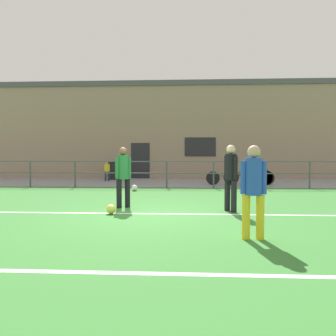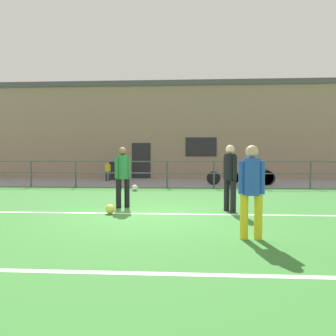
# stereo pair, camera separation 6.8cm
# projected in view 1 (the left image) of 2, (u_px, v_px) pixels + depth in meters

# --- Properties ---
(ground) EXTENTS (60.00, 44.00, 0.04)m
(ground) POSITION_uv_depth(u_px,v_px,m) (152.00, 216.00, 7.43)
(ground) COLOR #387A33
(field_line_touchline) EXTENTS (36.00, 0.11, 0.00)m
(field_line_touchline) POSITION_uv_depth(u_px,v_px,m) (153.00, 214.00, 7.58)
(field_line_touchline) COLOR white
(field_line_touchline) RESTS_ON ground
(field_line_hash) EXTENTS (36.00, 0.11, 0.00)m
(field_line_hash) POSITION_uv_depth(u_px,v_px,m) (121.00, 273.00, 3.80)
(field_line_hash) COLOR white
(field_line_hash) RESTS_ON ground
(pavement_strip) EXTENTS (48.00, 5.00, 0.02)m
(pavement_strip) POSITION_uv_depth(u_px,v_px,m) (169.00, 182.00, 15.91)
(pavement_strip) COLOR gray
(pavement_strip) RESTS_ON ground
(perimeter_fence) EXTENTS (36.07, 0.07, 1.15)m
(perimeter_fence) POSITION_uv_depth(u_px,v_px,m) (167.00, 170.00, 13.39)
(perimeter_fence) COLOR #474C51
(perimeter_fence) RESTS_ON ground
(clubhouse_facade) EXTENTS (28.00, 2.56, 5.75)m
(clubhouse_facade) POSITION_uv_depth(u_px,v_px,m) (172.00, 131.00, 19.48)
(clubhouse_facade) COLOR gray
(clubhouse_facade) RESTS_ON ground
(player_goalkeeper) EXTENTS (0.29, 0.41, 1.68)m
(player_goalkeeper) POSITION_uv_depth(u_px,v_px,m) (231.00, 174.00, 7.84)
(player_goalkeeper) COLOR black
(player_goalkeeper) RESTS_ON ground
(player_striker) EXTENTS (0.39, 0.29, 1.63)m
(player_striker) POSITION_uv_depth(u_px,v_px,m) (123.00, 173.00, 8.42)
(player_striker) COLOR black
(player_striker) RESTS_ON ground
(player_winger) EXTENTS (0.44, 0.28, 1.59)m
(player_winger) POSITION_uv_depth(u_px,v_px,m) (253.00, 186.00, 5.29)
(player_winger) COLOR gold
(player_winger) RESTS_ON ground
(soccer_ball_match) EXTENTS (0.23, 0.23, 0.23)m
(soccer_ball_match) POSITION_uv_depth(u_px,v_px,m) (111.00, 209.00, 7.55)
(soccer_ball_match) COLOR #E5E04C
(soccer_ball_match) RESTS_ON ground
(soccer_ball_spare) EXTENTS (0.24, 0.24, 0.24)m
(soccer_ball_spare) POSITION_uv_depth(u_px,v_px,m) (135.00, 188.00, 12.31)
(soccer_ball_spare) COLOR white
(soccer_ball_spare) RESTS_ON ground
(spectator_child) EXTENTS (0.29, 0.19, 1.07)m
(spectator_child) POSITION_uv_depth(u_px,v_px,m) (107.00, 170.00, 16.56)
(spectator_child) COLOR #232D4C
(spectator_child) RESTS_ON pavement_strip
(bicycle_parked_0) EXTENTS (2.31, 0.04, 0.73)m
(bicycle_parked_0) POSITION_uv_depth(u_px,v_px,m) (231.00, 178.00, 14.45)
(bicycle_parked_0) COLOR black
(bicycle_parked_0) RESTS_ON pavement_strip
(bicycle_parked_1) EXTENTS (2.25, 0.04, 0.79)m
(bicycle_parked_1) POSITION_uv_depth(u_px,v_px,m) (248.00, 177.00, 14.41)
(bicycle_parked_1) COLOR black
(bicycle_parked_1) RESTS_ON pavement_strip
(bicycle_parked_2) EXTENTS (2.30, 0.04, 0.75)m
(bicycle_parked_2) POSITION_uv_depth(u_px,v_px,m) (249.00, 178.00, 14.40)
(bicycle_parked_2) COLOR black
(bicycle_parked_2) RESTS_ON pavement_strip
(trash_bin_0) EXTENTS (0.57, 0.48, 1.00)m
(trash_bin_0) POSITION_uv_depth(u_px,v_px,m) (114.00, 171.00, 17.50)
(trash_bin_0) COLOR black
(trash_bin_0) RESTS_ON pavement_strip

